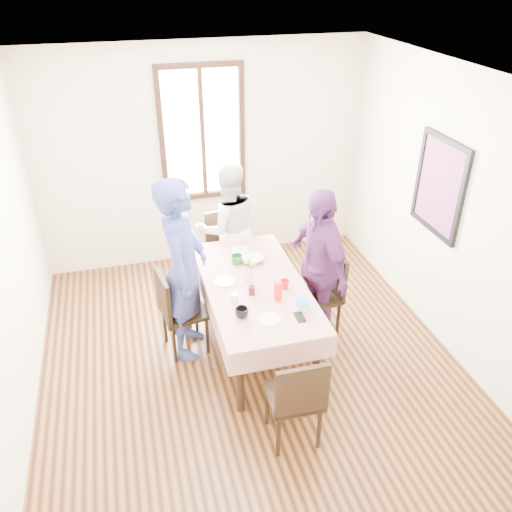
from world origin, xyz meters
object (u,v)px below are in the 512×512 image
(chair_right, at_px, (317,296))
(chair_left, at_px, (184,311))
(chair_far, at_px, (228,252))
(person_left, at_px, (182,270))
(chair_near, at_px, (293,395))
(dining_table, at_px, (255,316))
(person_right, at_px, (317,266))
(person_far, at_px, (228,228))

(chair_right, bearing_deg, chair_left, 77.02)
(chair_far, distance_m, person_left, 1.31)
(chair_far, distance_m, chair_near, 2.38)
(dining_table, height_order, person_right, person_right)
(chair_right, xyz_separation_m, chair_near, (-0.68, -1.24, 0.00))
(chair_near, bearing_deg, person_far, 91.00)
(chair_far, xyz_separation_m, person_left, (-0.66, -1.03, 0.47))
(chair_right, distance_m, person_right, 0.37)
(person_right, bearing_deg, chair_left, -103.08)
(dining_table, relative_size, person_far, 1.11)
(dining_table, relative_size, chair_far, 1.90)
(chair_far, relative_size, chair_near, 1.00)
(chair_left, bearing_deg, chair_right, 76.18)
(person_far, distance_m, person_right, 1.29)
(dining_table, relative_size, chair_left, 1.90)
(chair_right, height_order, chair_far, same)
(chair_far, distance_m, person_far, 0.33)
(dining_table, xyz_separation_m, person_left, (-0.66, 0.16, 0.55))
(chair_far, bearing_deg, person_right, 111.49)
(chair_left, bearing_deg, person_left, 80.74)
(chair_left, relative_size, person_left, 0.49)
(person_left, relative_size, person_right, 1.13)
(chair_left, bearing_deg, person_far, 136.74)
(chair_near, distance_m, person_left, 1.58)
(person_right, bearing_deg, person_left, -103.14)
(chair_far, bearing_deg, chair_right, 112.17)
(chair_far, bearing_deg, person_far, 81.32)
(chair_right, xyz_separation_m, person_left, (-1.34, 0.11, 0.47))
(chair_right, xyz_separation_m, person_far, (-0.68, 1.11, 0.33))
(chair_left, distance_m, chair_right, 1.36)
(chair_near, bearing_deg, chair_far, 91.00)
(person_far, bearing_deg, chair_left, 52.02)
(dining_table, height_order, chair_left, chair_left)
(person_left, bearing_deg, chair_far, -15.40)
(chair_left, bearing_deg, chair_far, 137.31)
(dining_table, relative_size, chair_near, 1.90)
(chair_left, xyz_separation_m, person_left, (0.02, 0.00, 0.47))
(dining_table, height_order, chair_far, chair_far)
(chair_right, relative_size, person_left, 0.49)
(chair_right, distance_m, chair_near, 1.42)
(person_far, bearing_deg, chair_far, -93.98)
(chair_right, xyz_separation_m, chair_far, (-0.68, 1.13, 0.00))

